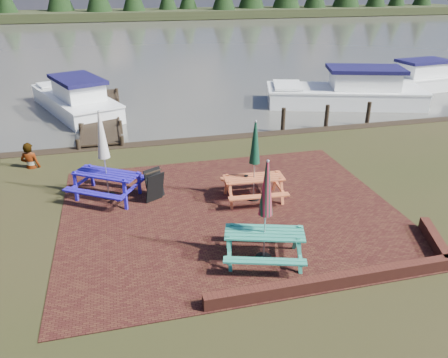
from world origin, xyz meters
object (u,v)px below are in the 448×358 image
picnic_table_teal (265,228)px  boat_near (348,93)px  chalkboard (155,185)px  person (27,143)px  picnic_table_blue (106,169)px  boat_jetty (76,100)px  picnic_table_red (254,174)px  jetty (101,114)px  boat_far (413,81)px

picnic_table_teal → boat_near: bearing=71.8°
chalkboard → person: size_ratio=0.51×
picnic_table_blue → person: size_ratio=1.47×
picnic_table_teal → picnic_table_blue: bearing=147.1°
chalkboard → boat_jetty: boat_jetty is taller
picnic_table_blue → chalkboard: size_ratio=2.90×
picnic_table_red → chalkboard: bearing=170.3°
jetty → boat_jetty: (-1.19, 1.64, 0.28)m
boat_jetty → boat_far: boat_jetty is taller
boat_jetty → person: (-1.07, -7.32, 0.49)m
chalkboard → boat_jetty: (-2.77, 10.68, -0.06)m
picnic_table_blue → boat_near: picnic_table_blue is taller
boat_near → person: size_ratio=4.73×
picnic_table_blue → person: (-2.53, 2.90, -0.03)m
chalkboard → jetty: (-1.58, 9.03, -0.35)m
picnic_table_red → boat_far: (13.25, 11.32, -0.45)m
picnic_table_teal → jetty: size_ratio=0.27×
chalkboard → boat_far: (16.01, 10.65, -0.09)m
boat_far → person: 21.15m
picnic_table_teal → boat_far: picnic_table_teal is taller
picnic_table_blue → boat_far: size_ratio=0.41×
chalkboard → jetty: chalkboard is taller
picnic_table_red → boat_near: 12.32m
chalkboard → picnic_table_red: bearing=-42.9°
boat_jetty → jetty: bearing=-75.9°
chalkboard → boat_jetty: size_ratio=0.12×
person → chalkboard: bearing=155.7°
boat_near → person: (-14.61, -5.32, 0.44)m
chalkboard → person: (-3.84, 3.36, 0.42)m
boat_jetty → boat_far: 18.77m
picnic_table_blue → boat_jetty: bearing=131.0°
boat_near → boat_far: (5.23, 1.98, -0.06)m
chalkboard → person: bearing=109.6°
boat_far → person: size_ratio=3.59×
picnic_table_blue → jetty: bearing=124.7°
picnic_table_teal → boat_far: size_ratio=0.39×
picnic_table_blue → person: bearing=164.0°
picnic_table_red → picnic_table_teal: bearing=-99.0°
picnic_table_teal → boat_jetty: bearing=125.9°
picnic_table_teal → chalkboard: 4.15m
boat_jetty → boat_near: (13.54, -2.00, 0.04)m
picnic_table_red → person: size_ratio=1.33×
boat_far → boat_jetty: bearing=83.4°
picnic_table_red → boat_near: size_ratio=0.28×
picnic_table_red → picnic_table_blue: size_ratio=0.91×
boat_near → picnic_table_red: bearing=156.4°
jetty → picnic_table_teal: bearing=-73.8°
boat_jetty → boat_near: bearing=-30.2°
picnic_table_red → jetty: 10.65m
boat_near → boat_far: boat_near is taller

